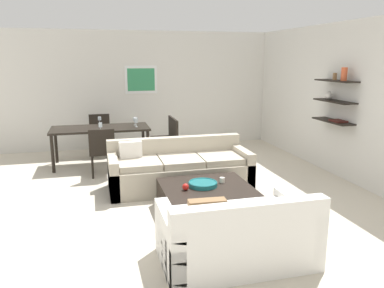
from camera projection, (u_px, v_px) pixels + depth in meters
ground_plane at (178, 195)px, 5.95m from camera, size 18.00×18.00×0.00m
back_wall_unit at (157, 89)px, 9.05m from camera, size 8.40×0.09×2.70m
right_wall_shelf_unit at (332, 99)px, 6.95m from camera, size 0.34×8.20×2.70m
sofa_beige at (179, 170)px, 6.22m from camera, size 2.27×0.90×0.78m
loveseat_white at (237, 236)px, 3.92m from camera, size 1.55×0.90×0.78m
coffee_table at (207, 200)px, 5.20m from camera, size 1.21×1.09×0.38m
decorative_bowl at (203, 184)px, 5.17m from camera, size 0.39×0.39×0.06m
candle_jar at (222, 180)px, 5.32m from camera, size 0.07×0.07×0.07m
apple_on_coffee_table at (186, 187)px, 5.01m from camera, size 0.09×0.09×0.09m
dining_table at (100, 131)px, 7.50m from camera, size 1.89×0.85×0.75m
dining_chair_foot at (102, 149)px, 6.75m from camera, size 0.44×0.44×0.88m
dining_chair_right_far at (166, 134)px, 8.05m from camera, size 0.44×0.44×0.88m
dining_chair_right_near at (170, 138)px, 7.69m from camera, size 0.44×0.44×0.88m
dining_chair_head at (100, 132)px, 8.32m from camera, size 0.44×0.44×0.88m
wine_glass_right_far at (135, 120)px, 7.73m from camera, size 0.07×0.07×0.16m
wine_glass_head at (100, 119)px, 7.80m from camera, size 0.07×0.07×0.16m
wine_glass_right_near at (136, 121)px, 7.53m from camera, size 0.07×0.07×0.17m
wine_glass_foot at (100, 125)px, 7.11m from camera, size 0.07×0.07×0.15m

